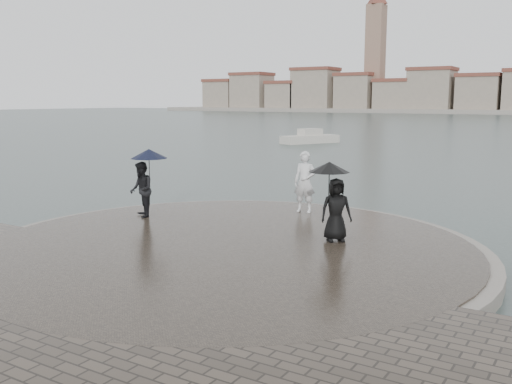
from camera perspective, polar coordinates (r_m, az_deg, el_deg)
The scene contains 6 objects.
ground at distance 11.50m, azimuth -12.93°, elevation -10.43°, with size 400.00×400.00×0.00m, color #2B3835.
kerb_ring at distance 14.03m, azimuth -2.82°, elevation -5.93°, with size 12.50×12.50×0.32m, color gray.
quay_tip at distance 14.02m, azimuth -2.82°, elevation -5.85°, with size 11.90×11.90×0.36m, color #2D261E.
statue at distance 17.68m, azimuth 4.91°, elevation 1.01°, with size 0.69×0.46×1.90m, color silver.
visitor_left at distance 17.17m, azimuth -11.19°, elevation 1.26°, with size 1.31×1.15×2.04m.
visitor_right at distance 14.18m, azimuth 7.80°, elevation -0.41°, with size 1.22×1.05×1.95m.
Camera 1 is at (7.72, -7.63, 3.82)m, focal length 40.00 mm.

